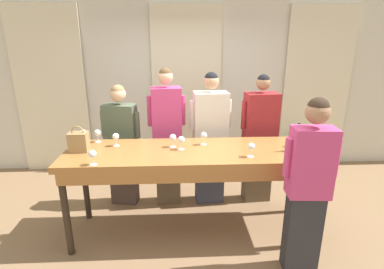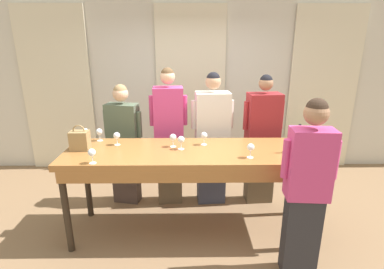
{
  "view_description": "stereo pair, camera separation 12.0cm",
  "coord_description": "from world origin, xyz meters",
  "px_view_note": "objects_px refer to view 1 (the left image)",
  "views": [
    {
      "loc": [
        -0.16,
        -3.04,
        2.17
      ],
      "look_at": [
        0.0,
        0.08,
        1.17
      ],
      "focal_mm": 28.0,
      "sensor_mm": 36.0,
      "label": 1
    },
    {
      "loc": [
        -0.04,
        -3.04,
        2.17
      ],
      "look_at": [
        0.0,
        0.08,
        1.17
      ],
      "focal_mm": 28.0,
      "sensor_mm": 36.0,
      "label": 2
    }
  ],
  "objects_px": {
    "wine_glass_center_right": "(181,140)",
    "guest_olive_jacket": "(122,145)",
    "wine_glass_front_mid": "(173,138)",
    "wine_glass_back_right": "(251,147)",
    "wine_glass_center_left": "(116,137)",
    "wine_glass_back_left": "(204,136)",
    "guest_striped_shirt": "(259,140)",
    "host_pouring": "(308,186)",
    "wine_glass_center_mid": "(92,154)",
    "guest_cream_sweater": "(210,140)",
    "tasting_bar": "(192,158)",
    "wine_glass_front_left": "(97,133)",
    "handbag": "(79,142)",
    "potted_plant": "(300,153)",
    "wine_bottle": "(297,141)",
    "wine_glass_front_right": "(294,137)",
    "wine_glass_back_mid": "(83,133)"
  },
  "relations": [
    {
      "from": "wine_glass_center_right",
      "to": "guest_olive_jacket",
      "type": "relative_size",
      "value": 0.09
    },
    {
      "from": "wine_glass_front_mid",
      "to": "wine_glass_back_right",
      "type": "relative_size",
      "value": 1.0
    },
    {
      "from": "wine_glass_center_left",
      "to": "wine_glass_back_right",
      "type": "distance_m",
      "value": 1.49
    },
    {
      "from": "wine_glass_back_left",
      "to": "guest_striped_shirt",
      "type": "height_order",
      "value": "guest_striped_shirt"
    },
    {
      "from": "guest_olive_jacket",
      "to": "host_pouring",
      "type": "bearing_deg",
      "value": -35.43
    },
    {
      "from": "wine_glass_center_mid",
      "to": "guest_cream_sweater",
      "type": "distance_m",
      "value": 1.64
    },
    {
      "from": "tasting_bar",
      "to": "host_pouring",
      "type": "distance_m",
      "value": 1.2
    },
    {
      "from": "wine_glass_center_right",
      "to": "wine_glass_front_left",
      "type": "bearing_deg",
      "value": 162.93
    },
    {
      "from": "handbag",
      "to": "host_pouring",
      "type": "distance_m",
      "value": 2.34
    },
    {
      "from": "potted_plant",
      "to": "guest_striped_shirt",
      "type": "bearing_deg",
      "value": -136.66
    },
    {
      "from": "wine_glass_front_left",
      "to": "wine_glass_center_right",
      "type": "bearing_deg",
      "value": -17.07
    },
    {
      "from": "wine_glass_center_right",
      "to": "guest_cream_sweater",
      "type": "xyz_separation_m",
      "value": [
        0.39,
        0.68,
        -0.23
      ]
    },
    {
      "from": "wine_glass_center_left",
      "to": "wine_glass_center_right",
      "type": "bearing_deg",
      "value": -11.43
    },
    {
      "from": "wine_bottle",
      "to": "potted_plant",
      "type": "xyz_separation_m",
      "value": [
        0.81,
        1.73,
        -0.82
      ]
    },
    {
      "from": "potted_plant",
      "to": "guest_olive_jacket",
      "type": "bearing_deg",
      "value": -161.6
    },
    {
      "from": "wine_glass_center_mid",
      "to": "guest_cream_sweater",
      "type": "bearing_deg",
      "value": 40.44
    },
    {
      "from": "tasting_bar",
      "to": "wine_glass_center_right",
      "type": "xyz_separation_m",
      "value": [
        -0.12,
        0.05,
        0.2
      ]
    },
    {
      "from": "wine_glass_center_mid",
      "to": "wine_glass_back_right",
      "type": "distance_m",
      "value": 1.56
    },
    {
      "from": "guest_olive_jacket",
      "to": "host_pouring",
      "type": "relative_size",
      "value": 0.95
    },
    {
      "from": "wine_glass_center_left",
      "to": "tasting_bar",
      "type": "bearing_deg",
      "value": -12.84
    },
    {
      "from": "wine_glass_front_mid",
      "to": "wine_glass_center_right",
      "type": "bearing_deg",
      "value": -40.99
    },
    {
      "from": "wine_glass_center_left",
      "to": "handbag",
      "type": "bearing_deg",
      "value": -157.97
    },
    {
      "from": "wine_bottle",
      "to": "guest_olive_jacket",
      "type": "distance_m",
      "value": 2.17
    },
    {
      "from": "wine_glass_front_mid",
      "to": "guest_striped_shirt",
      "type": "relative_size",
      "value": 0.09
    },
    {
      "from": "tasting_bar",
      "to": "wine_glass_front_right",
      "type": "xyz_separation_m",
      "value": [
        1.14,
        0.07,
        0.2
      ]
    },
    {
      "from": "potted_plant",
      "to": "wine_glass_back_mid",
      "type": "bearing_deg",
      "value": -157.66
    },
    {
      "from": "handbag",
      "to": "wine_glass_back_right",
      "type": "xyz_separation_m",
      "value": [
        1.8,
        -0.25,
        -0.0
      ]
    },
    {
      "from": "tasting_bar",
      "to": "handbag",
      "type": "relative_size",
      "value": 9.81
    },
    {
      "from": "wine_glass_front_left",
      "to": "wine_glass_back_mid",
      "type": "distance_m",
      "value": 0.17
    },
    {
      "from": "wine_glass_center_mid",
      "to": "potted_plant",
      "type": "height_order",
      "value": "wine_glass_center_mid"
    },
    {
      "from": "wine_glass_front_mid",
      "to": "wine_glass_front_right",
      "type": "xyz_separation_m",
      "value": [
        1.35,
        -0.05,
        0.0
      ]
    },
    {
      "from": "tasting_bar",
      "to": "wine_glass_front_right",
      "type": "distance_m",
      "value": 1.16
    },
    {
      "from": "wine_glass_front_right",
      "to": "potted_plant",
      "type": "distance_m",
      "value": 1.95
    },
    {
      "from": "host_pouring",
      "to": "guest_striped_shirt",
      "type": "bearing_deg",
      "value": 93.49
    },
    {
      "from": "wine_glass_back_mid",
      "to": "wine_glass_center_mid",
      "type": "bearing_deg",
      "value": -67.4
    },
    {
      "from": "handbag",
      "to": "wine_glass_front_mid",
      "type": "height_order",
      "value": "handbag"
    },
    {
      "from": "guest_olive_jacket",
      "to": "guest_striped_shirt",
      "type": "bearing_deg",
      "value": 0.0
    },
    {
      "from": "tasting_bar",
      "to": "wine_glass_front_mid",
      "type": "distance_m",
      "value": 0.32
    },
    {
      "from": "tasting_bar",
      "to": "guest_cream_sweater",
      "type": "height_order",
      "value": "guest_cream_sweater"
    },
    {
      "from": "wine_glass_back_mid",
      "to": "guest_cream_sweater",
      "type": "bearing_deg",
      "value": 13.61
    },
    {
      "from": "guest_olive_jacket",
      "to": "guest_cream_sweater",
      "type": "relative_size",
      "value": 0.92
    },
    {
      "from": "guest_striped_shirt",
      "to": "wine_glass_front_right",
      "type": "bearing_deg",
      "value": -72.68
    },
    {
      "from": "tasting_bar",
      "to": "wine_glass_center_right",
      "type": "bearing_deg",
      "value": 158.86
    },
    {
      "from": "wine_glass_center_mid",
      "to": "wine_glass_back_left",
      "type": "bearing_deg",
      "value": 25.2
    },
    {
      "from": "handbag",
      "to": "potted_plant",
      "type": "distance_m",
      "value": 3.62
    },
    {
      "from": "guest_striped_shirt",
      "to": "wine_glass_back_right",
      "type": "bearing_deg",
      "value": -110.46
    },
    {
      "from": "wine_glass_back_mid",
      "to": "wine_glass_back_left",
      "type": "bearing_deg",
      "value": -6.82
    },
    {
      "from": "handbag",
      "to": "guest_cream_sweater",
      "type": "xyz_separation_m",
      "value": [
        1.48,
        0.68,
        -0.23
      ]
    },
    {
      "from": "wine_glass_back_mid",
      "to": "tasting_bar",
      "type": "bearing_deg",
      "value": -15.81
    },
    {
      "from": "host_pouring",
      "to": "wine_glass_front_mid",
      "type": "bearing_deg",
      "value": 148.24
    }
  ]
}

